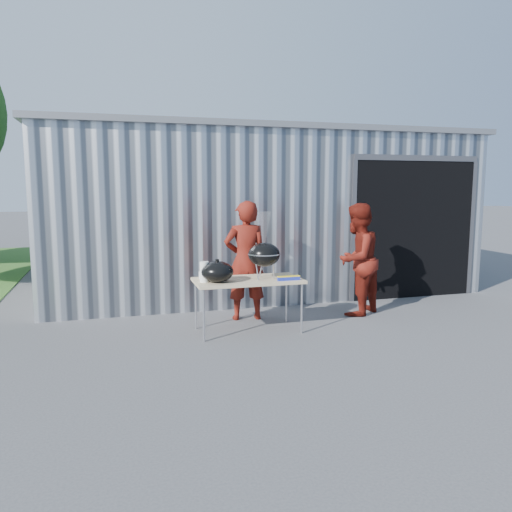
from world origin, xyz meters
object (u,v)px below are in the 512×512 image
object	(u,v)px
person_cook	(246,261)
person_bystander	(357,259)
kettle_grill	(264,249)
folding_table	(248,282)

from	to	relation	value
person_cook	person_bystander	size ratio (longest dim) A/B	1.03
person_bystander	person_cook	bearing A→B (deg)	-40.20
kettle_grill	person_cook	xyz separation A→B (m)	(-0.09, 0.67, -0.25)
kettle_grill	person_bystander	distance (m)	1.77
person_cook	person_bystander	distance (m)	1.79
folding_table	person_cook	distance (m)	0.70
folding_table	kettle_grill	distance (m)	0.51
kettle_grill	person_cook	distance (m)	0.72
kettle_grill	person_bystander	bearing A→B (deg)	15.30
folding_table	person_cook	bearing A→B (deg)	77.53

